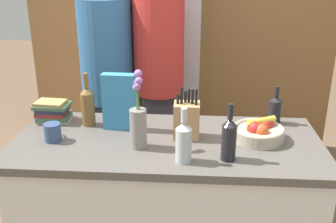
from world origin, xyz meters
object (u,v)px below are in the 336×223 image
(refrigerator, at_px, (150,57))
(bottle_vinegar, at_px, (275,109))
(fruit_bowl, at_px, (259,131))
(bottle_water, at_px, (184,141))
(bottle_oil, at_px, (88,105))
(person_at_sink, at_px, (108,81))
(flower_vase, at_px, (138,123))
(person_in_blue, at_px, (159,71))
(bottle_wine, at_px, (229,138))
(book_stack, at_px, (53,111))
(cereal_box, at_px, (119,102))
(knife_block, at_px, (187,120))
(coffee_mug, at_px, (53,132))

(refrigerator, distance_m, bottle_vinegar, 1.42)
(fruit_bowl, relative_size, bottle_water, 1.00)
(bottle_oil, height_order, person_at_sink, person_at_sink)
(flower_vase, relative_size, person_in_blue, 0.21)
(bottle_wine, bearing_deg, person_at_sink, 128.08)
(person_at_sink, bearing_deg, bottle_water, -79.59)
(bottle_wine, xyz_separation_m, person_in_blue, (-0.41, 1.01, 0.03))
(book_stack, bearing_deg, fruit_bowl, -8.40)
(refrigerator, height_order, person_in_blue, refrigerator)
(cereal_box, xyz_separation_m, bottle_water, (0.35, -0.35, -0.05))
(cereal_box, height_order, bottle_vinegar, cereal_box)
(bottle_oil, height_order, bottle_vinegar, bottle_oil)
(flower_vase, height_order, book_stack, flower_vase)
(fruit_bowl, height_order, bottle_vinegar, bottle_vinegar)
(knife_block, distance_m, book_stack, 0.77)
(person_in_blue, bearing_deg, person_at_sink, 170.45)
(bottle_water, height_order, person_at_sink, person_at_sink)
(coffee_mug, height_order, bottle_oil, bottle_oil)
(knife_block, distance_m, bottle_water, 0.26)
(fruit_bowl, distance_m, flower_vase, 0.61)
(refrigerator, height_order, bottle_oil, refrigerator)
(bottle_oil, bearing_deg, bottle_vinegar, 5.29)
(flower_vase, height_order, person_in_blue, person_in_blue)
(cereal_box, relative_size, person_at_sink, 0.18)
(refrigerator, bearing_deg, fruit_bowl, -63.02)
(fruit_bowl, relative_size, knife_block, 0.96)
(knife_block, bearing_deg, fruit_bowl, -0.37)
(coffee_mug, bearing_deg, book_stack, 109.03)
(person_at_sink, bearing_deg, book_stack, -126.91)
(cereal_box, relative_size, bottle_vinegar, 1.42)
(bottle_water, height_order, person_in_blue, person_in_blue)
(fruit_bowl, relative_size, person_in_blue, 0.14)
(person_at_sink, distance_m, person_in_blue, 0.36)
(book_stack, distance_m, bottle_vinegar, 1.24)
(cereal_box, bearing_deg, knife_block, -13.50)
(coffee_mug, bearing_deg, refrigerator, 77.49)
(book_stack, relative_size, person_at_sink, 0.11)
(flower_vase, height_order, bottle_vinegar, flower_vase)
(book_stack, relative_size, person_in_blue, 0.11)
(knife_block, bearing_deg, flower_vase, -149.75)
(coffee_mug, bearing_deg, person_in_blue, 62.33)
(flower_vase, relative_size, cereal_box, 1.27)
(knife_block, bearing_deg, bottle_vinegar, 24.46)
(bottle_wine, distance_m, bottle_water, 0.20)
(cereal_box, distance_m, person_in_blue, 0.71)
(fruit_bowl, distance_m, coffee_mug, 1.03)
(cereal_box, bearing_deg, fruit_bowl, -6.98)
(person_at_sink, bearing_deg, flower_vase, -87.57)
(bottle_oil, bearing_deg, coffee_mug, -120.77)
(bottle_oil, bearing_deg, refrigerator, 81.00)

